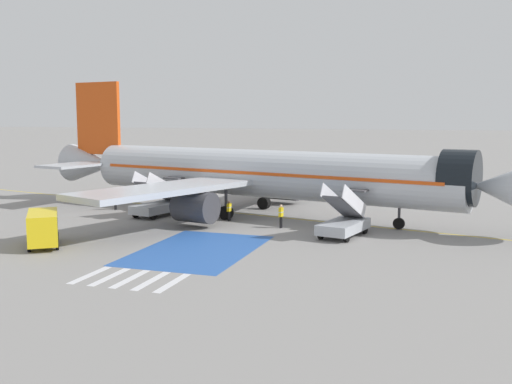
# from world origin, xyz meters

# --- Properties ---
(ground_plane) EXTENTS (600.00, 600.00, 0.00)m
(ground_plane) POSITION_xyz_m (0.00, 0.00, 0.00)
(ground_plane) COLOR gray
(apron_leadline_yellow) EXTENTS (75.39, 17.09, 0.01)m
(apron_leadline_yellow) POSITION_xyz_m (0.96, -0.88, 0.00)
(apron_leadline_yellow) COLOR gold
(apron_leadline_yellow) RESTS_ON ground_plane
(apron_stand_patch_blue) EXTENTS (6.80, 10.79, 0.01)m
(apron_stand_patch_blue) POSITION_xyz_m (0.96, -14.33, 0.00)
(apron_stand_patch_blue) COLOR #2856A8
(apron_stand_patch_blue) RESTS_ON ground_plane
(apron_walkway_bar_0) EXTENTS (0.44, 3.60, 0.01)m
(apron_walkway_bar_0) POSITION_xyz_m (-2.04, -21.55, 0.00)
(apron_walkway_bar_0) COLOR silver
(apron_walkway_bar_0) RESTS_ON ground_plane
(apron_walkway_bar_1) EXTENTS (0.44, 3.60, 0.01)m
(apron_walkway_bar_1) POSITION_xyz_m (-0.84, -21.55, 0.00)
(apron_walkway_bar_1) COLOR silver
(apron_walkway_bar_1) RESTS_ON ground_plane
(apron_walkway_bar_2) EXTENTS (0.44, 3.60, 0.01)m
(apron_walkway_bar_2) POSITION_xyz_m (0.36, -21.55, 0.00)
(apron_walkway_bar_2) COLOR silver
(apron_walkway_bar_2) RESTS_ON ground_plane
(apron_walkway_bar_3) EXTENTS (0.44, 3.60, 0.01)m
(apron_walkway_bar_3) POSITION_xyz_m (1.56, -21.55, 0.00)
(apron_walkway_bar_3) COLOR silver
(apron_walkway_bar_3) RESTS_ON ground_plane
(apron_walkway_bar_4) EXTENTS (0.44, 3.60, 0.01)m
(apron_walkway_bar_4) POSITION_xyz_m (2.76, -21.55, 0.00)
(apron_walkway_bar_4) COLOR silver
(apron_walkway_bar_4) RESTS_ON ground_plane
(airliner) EXTENTS (43.17, 32.52, 11.52)m
(airliner) POSITION_xyz_m (0.30, -0.73, 3.51)
(airliner) COLOR #B7BCC4
(airliner) RESTS_ON ground_plane
(boarding_stairs_forward) EXTENTS (3.20, 5.52, 3.89)m
(boarding_stairs_forward) POSITION_xyz_m (8.88, -7.28, 0.97)
(boarding_stairs_forward) COLOR #ADB2BA
(boarding_stairs_forward) RESTS_ON ground_plane
(boarding_stairs_aft) EXTENTS (3.20, 5.52, 3.87)m
(boarding_stairs_aft) POSITION_xyz_m (-7.32, -3.64, 0.97)
(boarding_stairs_aft) COLOR #ADB2BA
(boarding_stairs_aft) RESTS_ON ground_plane
(fuel_tanker) EXTENTS (2.83, 10.07, 3.55)m
(fuel_tanker) POSITION_xyz_m (-8.34, 19.05, 1.80)
(fuel_tanker) COLOR #38383D
(fuel_tanker) RESTS_ON ground_plane
(service_van_0) EXTENTS (3.99, 4.52, 2.21)m
(service_van_0) POSITION_xyz_m (-8.82, -16.50, 1.32)
(service_van_0) COLOR yellow
(service_van_0) RESTS_ON ground_plane
(ground_crew_0) EXTENTS (0.25, 0.44, 1.69)m
(ground_crew_0) POSITION_xyz_m (-12.38, -2.01, 0.97)
(ground_crew_0) COLOR black
(ground_crew_0) RESTS_ON ground_plane
(ground_crew_1) EXTENTS (0.30, 0.46, 1.77)m
(ground_crew_1) POSITION_xyz_m (3.91, -5.69, 1.02)
(ground_crew_1) COLOR black
(ground_crew_1) RESTS_ON ground_plane
(ground_crew_2) EXTENTS (0.28, 0.45, 1.61)m
(ground_crew_2) POSITION_xyz_m (-0.81, -4.10, 0.92)
(ground_crew_2) COLOR black
(ground_crew_2) RESTS_ON ground_plane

